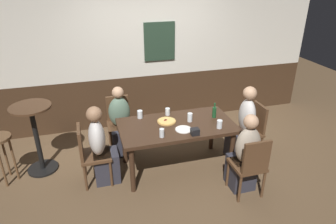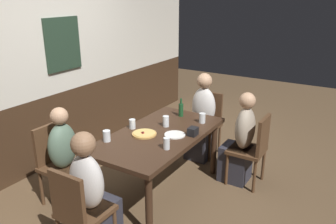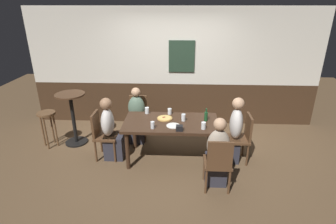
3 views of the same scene
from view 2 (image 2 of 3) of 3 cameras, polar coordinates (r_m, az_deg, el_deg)
ground_plane at (r=4.12m, az=-1.42°, el=-13.08°), size 12.00×12.00×0.00m
wall_back at (r=4.68m, az=-18.90°, el=7.17°), size 6.40×0.13×2.60m
dining_table at (r=3.81m, az=-1.50°, el=-4.73°), size 1.64×0.87×0.74m
chair_head_west at (r=3.06m, az=-14.71°, el=-15.47°), size 0.40×0.40×0.88m
chair_head_east at (r=4.87m, az=6.48°, el=-1.32°), size 0.40×0.40×0.88m
chair_left_far at (r=3.91m, az=-18.08°, el=-7.65°), size 0.40×0.40×0.88m
chair_right_near at (r=4.15m, az=14.07°, el=-5.64°), size 0.40×0.40×0.88m
person_head_west at (r=3.15m, az=-12.54°, el=-14.22°), size 0.37×0.34×1.15m
person_head_east at (r=4.73m, az=5.65°, el=-1.76°), size 0.37×0.34×1.20m
person_left_far at (r=3.81m, az=-16.40°, el=-8.70°), size 0.34×0.37×1.12m
person_right_near at (r=4.20m, az=11.94°, el=-5.40°), size 0.34×0.37×1.14m
pizza at (r=3.74m, az=-3.99°, el=-3.63°), size 0.27×0.27×0.03m
beer_glass_tall at (r=4.07m, az=5.75°, el=-1.07°), size 0.08×0.08×0.12m
beer_glass_half at (r=3.94m, az=-0.36°, el=-1.66°), size 0.07×0.07×0.13m
tumbler_short at (r=3.91m, az=-5.98°, el=-2.10°), size 0.07×0.07×0.11m
pint_glass_pale at (r=3.38m, az=-0.24°, el=-5.36°), size 0.07×0.07×0.12m
highball_clear at (r=3.61m, az=-10.21°, el=-4.08°), size 0.08×0.08×0.12m
beer_bottle_green at (r=4.25m, az=2.18°, el=0.43°), size 0.06×0.06×0.23m
plate_white_large at (r=3.72m, az=1.15°, el=-3.83°), size 0.23×0.23×0.01m
condiment_caddy at (r=3.71m, az=4.18°, el=-3.27°), size 0.11×0.09×0.09m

